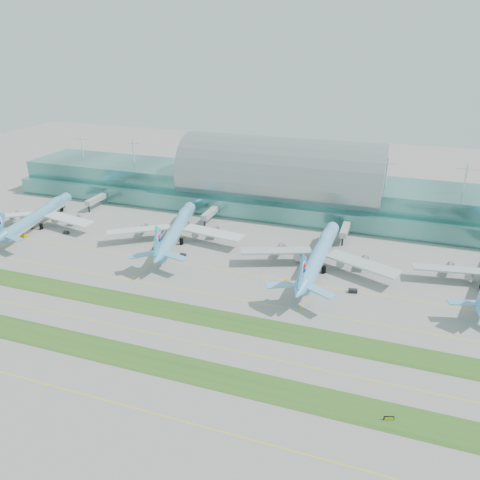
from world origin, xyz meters
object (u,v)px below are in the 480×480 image
at_px(terminal, 280,186).
at_px(airliner_c, 319,253).
at_px(airliner_a, 39,215).
at_px(taxiway_sign_east, 389,418).
at_px(airliner_b, 177,228).

bearing_deg(terminal, airliner_c, -62.63).
distance_m(terminal, airliner_a, 138.25).
bearing_deg(terminal, airliner_a, -148.75).
bearing_deg(taxiway_sign_east, airliner_c, 93.81).
relative_size(terminal, airliner_c, 4.15).
relative_size(airliner_b, airliner_c, 0.97).
xyz_separation_m(airliner_a, airliner_b, (80.85, 6.56, 0.23)).
bearing_deg(airliner_a, terminal, 20.62).
bearing_deg(airliner_c, terminal, 118.60).
height_order(airliner_a, taxiway_sign_east, airliner_a).
xyz_separation_m(terminal, airliner_c, (37.20, -71.84, -7.26)).
distance_m(airliner_c, taxiway_sign_east, 93.11).
bearing_deg(airliner_c, airliner_b, 176.02).
distance_m(terminal, taxiway_sign_east, 174.14).
height_order(airliner_b, taxiway_sign_east, airliner_b).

